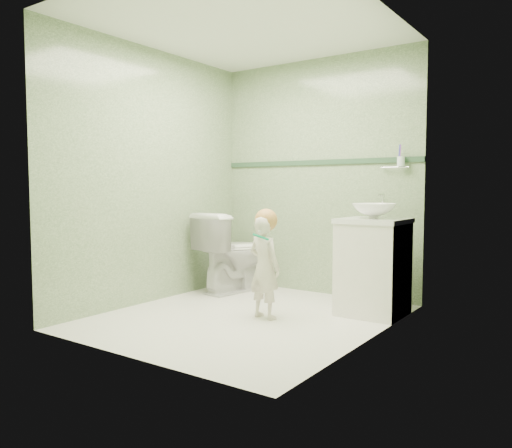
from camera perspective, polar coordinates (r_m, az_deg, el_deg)
The scene contains 12 objects.
ground at distance 4.34m, azimuth -1.15°, elevation -10.44°, with size 2.50×2.50×0.00m, color white.
room_shell at distance 4.20m, azimuth -1.17°, elevation 5.60°, with size 2.50×2.54×2.40m.
trim_stripe at distance 5.26m, azimuth 6.84°, elevation 6.90°, with size 2.20×0.02×0.05m, color #2E4E35.
vanity at distance 4.46m, azimuth 13.04°, elevation -4.90°, with size 0.52×0.50×0.80m, color silver.
counter at distance 4.42m, azimuth 13.13°, elevation 0.36°, with size 0.54×0.52×0.04m, color white.
basin at distance 4.42m, azimuth 13.14°, elevation 1.45°, with size 0.37×0.37×0.13m, color white.
faucet at distance 4.58m, azimuth 14.02°, elevation 2.53°, with size 0.03×0.13×0.18m.
cup_holder at distance 4.85m, azimuth 15.93°, elevation 6.76°, with size 0.26×0.07×0.21m.
toilet at distance 5.33m, azimuth -2.54°, elevation -3.16°, with size 0.47×0.82×0.83m, color white.
toddler at distance 4.23m, azimuth 0.95°, elevation -4.90°, with size 0.31×0.21×0.86m, color beige.
hair_cap at distance 4.20m, azimuth 1.15°, elevation 0.45°, with size 0.19×0.19×0.19m, color #BE8441.
teal_toothbrush at distance 4.05m, azimuth 0.53°, elevation -1.40°, with size 0.11×0.14×0.08m.
Camera 1 is at (2.47, -3.40, 1.09)m, focal length 35.51 mm.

